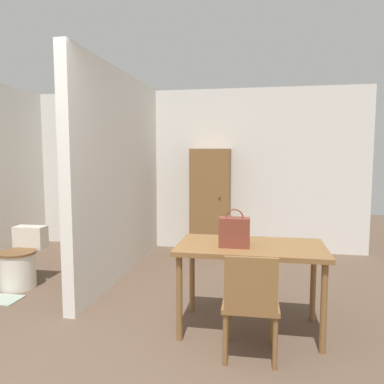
{
  "coord_description": "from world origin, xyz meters",
  "views": [
    {
      "loc": [
        1.27,
        -1.84,
        1.51
      ],
      "look_at": [
        0.54,
        2.14,
        1.09
      ],
      "focal_mm": 35.0,
      "sensor_mm": 36.0,
      "label": 1
    }
  ],
  "objects_px": {
    "handbag": "(234,232)",
    "dining_table": "(251,255)",
    "wooden_cabinet": "(210,201)",
    "toilet": "(21,262)",
    "wooden_chair": "(251,301)"
  },
  "relations": [
    {
      "from": "dining_table",
      "to": "wooden_cabinet",
      "type": "relative_size",
      "value": 0.78
    },
    {
      "from": "wooden_cabinet",
      "to": "toilet",
      "type": "bearing_deg",
      "value": -136.26
    },
    {
      "from": "wooden_chair",
      "to": "wooden_cabinet",
      "type": "bearing_deg",
      "value": 102.0
    },
    {
      "from": "toilet",
      "to": "handbag",
      "type": "bearing_deg",
      "value": -16.01
    },
    {
      "from": "toilet",
      "to": "wooden_cabinet",
      "type": "relative_size",
      "value": 0.41
    },
    {
      "from": "toilet",
      "to": "wooden_cabinet",
      "type": "bearing_deg",
      "value": 43.74
    },
    {
      "from": "dining_table",
      "to": "toilet",
      "type": "distance_m",
      "value": 2.7
    },
    {
      "from": "handbag",
      "to": "dining_table",
      "type": "bearing_deg",
      "value": 35.21
    },
    {
      "from": "dining_table",
      "to": "wooden_chair",
      "type": "xyz_separation_m",
      "value": [
        0.02,
        -0.47,
        -0.22
      ]
    },
    {
      "from": "dining_table",
      "to": "toilet",
      "type": "relative_size",
      "value": 1.88
    },
    {
      "from": "dining_table",
      "to": "wooden_chair",
      "type": "relative_size",
      "value": 1.53
    },
    {
      "from": "wooden_cabinet",
      "to": "dining_table",
      "type": "bearing_deg",
      "value": -74.82
    },
    {
      "from": "wooden_chair",
      "to": "toilet",
      "type": "distance_m",
      "value": 2.84
    },
    {
      "from": "dining_table",
      "to": "wooden_cabinet",
      "type": "xyz_separation_m",
      "value": [
        -0.67,
        2.47,
        0.13
      ]
    },
    {
      "from": "wooden_chair",
      "to": "wooden_cabinet",
      "type": "height_order",
      "value": "wooden_cabinet"
    }
  ]
}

